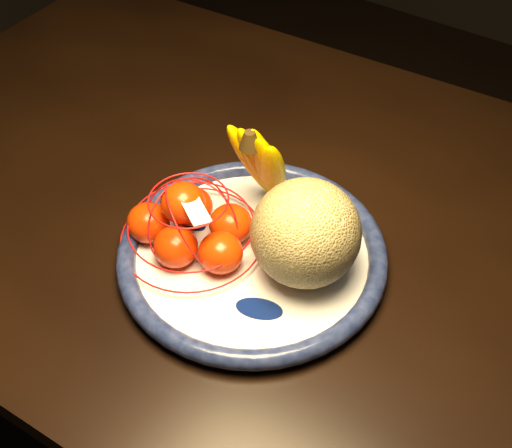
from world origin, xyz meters
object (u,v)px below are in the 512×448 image
Objects in this scene: dining_table at (279,243)px; banana_bunch at (264,163)px; mandarin_bag at (191,226)px; cantaloupe at (306,233)px; fruit_bowl at (252,254)px.

dining_table is 9.19× the size of banana_bunch.
banana_bunch reaches higher than mandarin_bag.
cantaloupe is (0.11, -0.10, 0.18)m from dining_table.
fruit_bowl is 0.14m from banana_bunch.
cantaloupe is at bearing 16.95° from mandarin_bag.
fruit_bowl is 2.61× the size of cantaloupe.
cantaloupe is at bearing -27.57° from banana_bunch.
banana_bunch reaches higher than cantaloupe.
dining_table is at bearing 65.83° from banana_bunch.
cantaloupe is at bearing 12.33° from fruit_bowl.
banana_bunch is (-0.01, -0.03, 0.19)m from dining_table.
dining_table is at bearing 69.08° from mandarin_bag.
fruit_bowl reaches higher than dining_table.
mandarin_bag reaches higher than dining_table.
mandarin_bag reaches higher than fruit_bowl.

